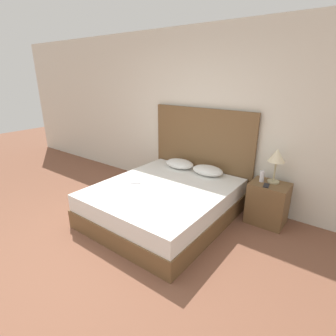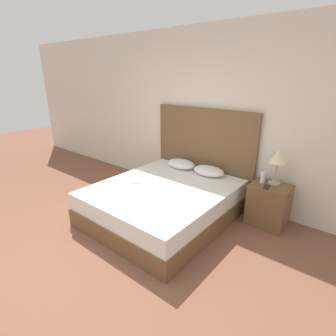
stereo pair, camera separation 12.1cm
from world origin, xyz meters
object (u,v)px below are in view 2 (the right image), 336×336
table_lamp (278,158)px  phone_on_nightstand (267,187)px  phone_on_bed (136,182)px  nightstand (268,205)px  bed (164,202)px

table_lamp → phone_on_nightstand: size_ratio=2.97×
phone_on_bed → phone_on_nightstand: size_ratio=1.01×
phone_on_bed → phone_on_nightstand: 1.81m
phone_on_nightstand → table_lamp: bearing=79.1°
phone_on_bed → table_lamp: bearing=31.4°
nightstand → phone_on_bed: bearing=-150.5°
bed → phone_on_nightstand: bearing=28.9°
phone_on_bed → phone_on_nightstand: (1.61, 0.82, 0.10)m
bed → nightstand: (1.24, 0.77, 0.05)m
table_lamp → phone_on_nightstand: 0.40m
phone_on_bed → bed: bearing=21.2°
phone_on_bed → nightstand: 1.89m
bed → phone_on_bed: bearing=-158.8°
nightstand → table_lamp: 0.66m
phone_on_bed → phone_on_nightstand: phone_on_nightstand is taller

